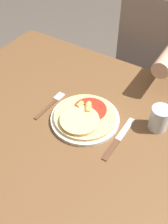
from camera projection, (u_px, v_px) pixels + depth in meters
ground_plane at (80, 214)px, 1.50m from camera, size 8.00×8.00×0.00m
dining_table at (78, 145)px, 1.03m from camera, size 1.25×0.95×0.76m
plate at (84, 118)px, 0.99m from camera, size 0.26×0.26×0.01m
pizza at (83, 116)px, 0.97m from camera, size 0.23×0.23×0.04m
fork at (52, 104)px, 1.05m from camera, size 0.03×0.18×0.00m
knife at (119, 139)px, 0.93m from camera, size 0.02×0.22×0.00m
drinking_glass at (159, 118)px, 0.93m from camera, size 0.07×0.07×0.09m
person_diner at (159, 53)px, 1.40m from camera, size 0.40×0.52×1.20m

